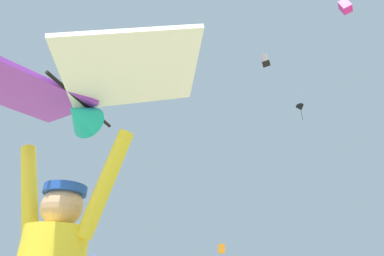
# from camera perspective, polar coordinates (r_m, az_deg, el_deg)

# --- Properties ---
(held_stunt_kite) EXTENTS (1.85, 0.99, 0.41)m
(held_stunt_kite) POSITION_cam_1_polar(r_m,az_deg,el_deg) (2.22, -20.10, 6.16)
(held_stunt_kite) COLOR black
(distant_kite_black_overhead_distant) EXTENTS (0.70, 0.80, 1.09)m
(distant_kite_black_overhead_distant) POSITION_cam_1_polar(r_m,az_deg,el_deg) (25.47, 13.04, 11.79)
(distant_kite_black_overhead_distant) COLOR black
(distant_kite_black_far_center) EXTENTS (1.04, 1.07, 1.73)m
(distant_kite_black_far_center) POSITION_cam_1_polar(r_m,az_deg,el_deg) (32.09, 18.95, 3.42)
(distant_kite_black_far_center) COLOR black
(distant_kite_orange_mid_left) EXTENTS (0.75, 0.76, 0.85)m
(distant_kite_orange_mid_left) POSITION_cam_1_polar(r_m,az_deg,el_deg) (31.97, 5.31, -20.83)
(distant_kite_orange_mid_left) COLOR orange
(distant_kite_magenta_high_left) EXTENTS (0.89, 0.83, 1.18)m
(distant_kite_magenta_high_left) POSITION_cam_1_polar(r_m,az_deg,el_deg) (27.48, 25.88, 19.07)
(distant_kite_magenta_high_left) COLOR #DB2393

